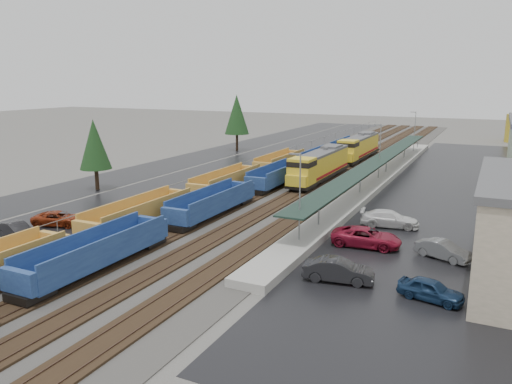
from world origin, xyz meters
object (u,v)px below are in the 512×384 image
at_px(parked_car_east_a, 338,271).
at_px(parked_car_east_c, 390,219).
at_px(well_string_blue, 249,189).
at_px(parked_car_west_c, 59,219).
at_px(locomotive_lead, 319,165).
at_px(well_string_yellow, 140,216).
at_px(parked_car_east_e, 443,250).
at_px(parked_car_west_b, 17,231).
at_px(parked_car_east_d, 431,290).
at_px(locomotive_trail, 359,147).
at_px(parked_car_east_b, 366,237).

xyz_separation_m(parked_car_east_a, parked_car_east_c, (0.54, 14.98, -0.01)).
distance_m(well_string_blue, parked_car_west_c, 21.14).
height_order(locomotive_lead, well_string_blue, locomotive_lead).
distance_m(well_string_yellow, parked_car_east_a, 20.98).
bearing_deg(parked_car_east_e, parked_car_west_b, 131.06).
distance_m(well_string_blue, parked_car_east_d, 29.96).
height_order(well_string_yellow, parked_car_east_a, well_string_yellow).
bearing_deg(well_string_blue, parked_car_east_c, -13.59).
distance_m(locomotive_trail, parked_car_west_b, 58.92).
relative_size(parked_car_west_c, parked_car_east_e, 1.14).
relative_size(locomotive_trail, parked_car_west_c, 3.89).
xyz_separation_m(locomotive_trail, parked_car_east_a, (12.56, -53.60, -1.53)).
distance_m(well_string_blue, parked_car_east_e, 25.26).
bearing_deg(well_string_blue, well_string_yellow, -104.96).
bearing_deg(well_string_blue, locomotive_trail, 83.39).
bearing_deg(parked_car_east_c, parked_car_west_b, 113.27).
xyz_separation_m(parked_car_west_b, parked_car_west_c, (0.05, 4.65, -0.05)).
relative_size(locomotive_trail, parked_car_east_a, 3.94).
distance_m(parked_car_west_c, parked_car_east_e, 34.94).
xyz_separation_m(well_string_yellow, parked_car_east_e, (26.65, 3.80, -0.52)).
height_order(locomotive_lead, parked_car_east_e, locomotive_lead).
relative_size(locomotive_lead, parked_car_east_d, 4.67).
distance_m(parked_car_east_a, parked_car_east_d, 6.20).
xyz_separation_m(well_string_yellow, parked_car_west_b, (-7.74, -7.28, -0.50)).
bearing_deg(parked_car_east_c, well_string_blue, 67.54).
xyz_separation_m(parked_car_west_c, parked_car_east_a, (28.24, -1.50, 0.12)).
height_order(parked_car_west_b, parked_car_east_a, parked_car_east_a).
xyz_separation_m(locomotive_trail, parked_car_east_d, (18.75, -53.99, -1.63)).
distance_m(locomotive_trail, parked_car_east_b, 47.02).
bearing_deg(parked_car_east_b, locomotive_lead, 23.65).
xyz_separation_m(locomotive_lead, parked_car_east_c, (13.10, -17.63, -1.54)).
bearing_deg(well_string_yellow, parked_car_east_c, 27.20).
xyz_separation_m(well_string_yellow, well_string_blue, (4.00, 14.97, -0.00)).
bearing_deg(parked_car_east_d, locomotive_lead, 41.75).
distance_m(parked_car_east_d, parked_car_east_e, 8.32).
distance_m(parked_car_west_c, parked_car_east_b, 28.99).
bearing_deg(well_string_blue, parked_car_east_a, -49.09).
bearing_deg(well_string_yellow, parked_car_east_b, 11.49).
distance_m(locomotive_trail, well_string_yellow, 50.12).
bearing_deg(locomotive_trail, parked_car_east_e, -67.78).
bearing_deg(parked_car_east_b, parked_car_east_c, -8.73).
bearing_deg(well_string_blue, locomotive_lead, 73.49).
height_order(locomotive_trail, well_string_yellow, locomotive_trail).
bearing_deg(well_string_yellow, parked_car_west_c, -161.05).
height_order(parked_car_east_b, parked_car_east_c, parked_car_east_b).
relative_size(well_string_yellow, parked_car_west_b, 18.18).
bearing_deg(well_string_yellow, parked_car_east_e, 8.12).
height_order(well_string_yellow, parked_car_east_d, well_string_yellow).
relative_size(well_string_yellow, parked_car_east_d, 19.83).
bearing_deg(parked_car_east_d, parked_car_west_c, 99.01).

